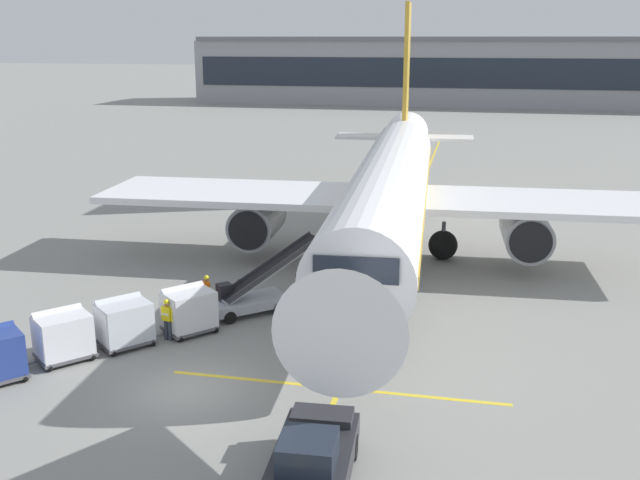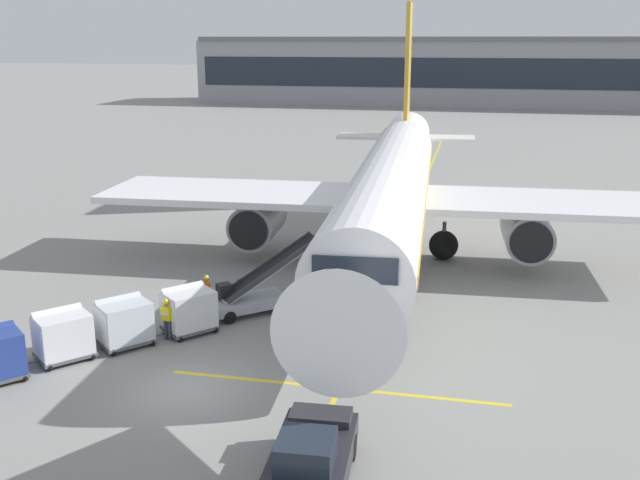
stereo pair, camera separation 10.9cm
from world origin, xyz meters
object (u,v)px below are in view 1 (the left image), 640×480
(belt_loader, at_px, (252,293))
(ground_crew_by_loader, at_px, (167,317))
(baggage_cart_lead, at_px, (189,309))
(parked_airplane, at_px, (390,190))
(safety_cone_engine_keepout, at_px, (302,269))
(baggage_cart_third, at_px, (63,335))
(ground_crew_by_carts, at_px, (207,291))
(pushback_tug, at_px, (312,458))
(baggage_cart_second, at_px, (124,322))

(belt_loader, distance_m, ground_crew_by_loader, 4.43)
(baggage_cart_lead, xyz_separation_m, ground_crew_by_loader, (-0.52, -0.98, -0.00))
(belt_loader, relative_size, ground_crew_by_loader, 2.70)
(parked_airplane, height_order, safety_cone_engine_keepout, parked_airplane)
(baggage_cart_third, distance_m, ground_crew_by_carts, 6.78)
(pushback_tug, relative_size, ground_crew_by_loader, 2.58)
(baggage_cart_second, xyz_separation_m, ground_crew_by_carts, (1.93, 4.06, -0.00))
(baggage_cart_lead, bearing_deg, pushback_tug, -52.09)
(baggage_cart_third, bearing_deg, baggage_cart_lead, 44.01)
(baggage_cart_lead, bearing_deg, baggage_cart_second, -137.53)
(parked_airplane, height_order, ground_crew_by_carts, parked_airplane)
(baggage_cart_third, relative_size, ground_crew_by_carts, 1.48)
(baggage_cart_lead, distance_m, ground_crew_by_loader, 1.11)
(ground_crew_by_loader, bearing_deg, safety_cone_engine_keepout, 70.27)
(parked_airplane, xyz_separation_m, ground_crew_by_loader, (-7.36, -12.64, -2.97))
(safety_cone_engine_keepout, bearing_deg, baggage_cart_third, -118.59)
(baggage_cart_third, height_order, ground_crew_by_loader, baggage_cart_third)
(parked_airplane, relative_size, baggage_cart_third, 16.06)
(baggage_cart_lead, distance_m, safety_cone_engine_keepout, 8.82)
(baggage_cart_lead, relative_size, ground_crew_by_carts, 1.48)
(belt_loader, distance_m, baggage_cart_lead, 3.33)
(belt_loader, xyz_separation_m, ground_crew_by_carts, (-1.94, -0.48, 0.10))
(belt_loader, relative_size, pushback_tug, 1.04)
(baggage_cart_third, bearing_deg, ground_crew_by_carts, 58.09)
(belt_loader, relative_size, baggage_cart_second, 1.82)
(parked_airplane, xyz_separation_m, belt_loader, (-4.94, -8.93, -3.07))
(ground_crew_by_carts, distance_m, safety_cone_engine_keepout, 6.75)
(pushback_tug, height_order, ground_crew_by_carts, pushback_tug)
(baggage_cart_lead, height_order, ground_crew_by_loader, baggage_cart_lead)
(baggage_cart_lead, height_order, pushback_tug, baggage_cart_lead)
(baggage_cart_lead, relative_size, baggage_cart_second, 1.00)
(parked_airplane, xyz_separation_m, safety_cone_engine_keepout, (-4.02, -3.34, -3.64))
(belt_loader, relative_size, baggage_cart_lead, 1.82)
(baggage_cart_third, bearing_deg, ground_crew_by_loader, 39.07)
(parked_airplane, bearing_deg, baggage_cart_third, -124.62)
(parked_airplane, height_order, pushback_tug, parked_airplane)
(belt_loader, height_order, pushback_tug, belt_loader)
(pushback_tug, bearing_deg, parked_airplane, 91.34)
(baggage_cart_lead, xyz_separation_m, ground_crew_by_carts, (-0.04, 2.25, -0.00))
(belt_loader, distance_m, baggage_cart_third, 8.33)
(baggage_cart_lead, relative_size, baggage_cart_third, 1.00)
(baggage_cart_lead, xyz_separation_m, baggage_cart_second, (-1.98, -1.81, 0.00))
(belt_loader, xyz_separation_m, baggage_cart_second, (-3.88, -4.54, 0.11))
(baggage_cart_third, bearing_deg, baggage_cart_second, 45.76)
(parked_airplane, bearing_deg, pushback_tug, -88.66)
(parked_airplane, xyz_separation_m, ground_crew_by_carts, (-6.89, -9.41, -2.97))
(belt_loader, xyz_separation_m, safety_cone_engine_keepout, (0.92, 5.59, -0.56))
(baggage_cart_second, xyz_separation_m, safety_cone_engine_keepout, (4.80, 10.13, -0.67))
(baggage_cart_second, height_order, safety_cone_engine_keepout, baggage_cart_second)
(baggage_cart_third, relative_size, pushback_tug, 0.57)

